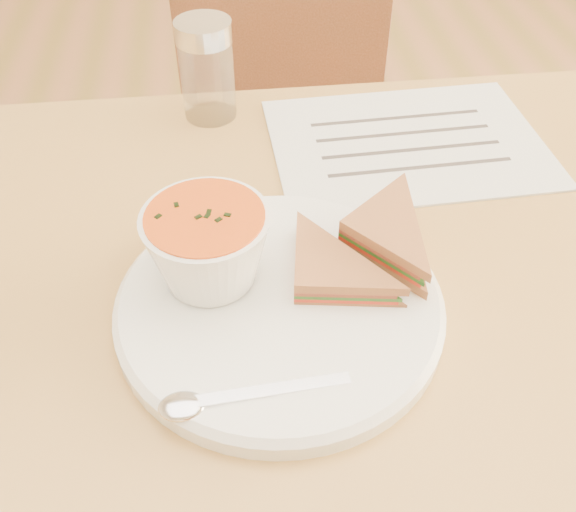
{
  "coord_description": "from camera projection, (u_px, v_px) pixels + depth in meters",
  "views": [
    {
      "loc": [
        -0.04,
        -0.42,
        1.19
      ],
      "look_at": [
        0.0,
        -0.02,
        0.8
      ],
      "focal_mm": 40.0,
      "sensor_mm": 36.0,
      "label": 1
    }
  ],
  "objects": [
    {
      "name": "spoon",
      "position": [
        252.0,
        394.0,
        0.49
      ],
      "size": [
        0.18,
        0.05,
        0.01
      ],
      "primitive_type": null,
      "rotation": [
        0.0,
        0.0,
        0.08
      ],
      "color": "silver",
      "rests_on": "plate"
    },
    {
      "name": "paper_menu",
      "position": [
        407.0,
        142.0,
        0.77
      ],
      "size": [
        0.33,
        0.25,
        0.0
      ],
      "primitive_type": null,
      "rotation": [
        0.0,
        0.0,
        0.04
      ],
      "color": "white",
      "rests_on": "dining_table"
    },
    {
      "name": "condiment_shaker",
      "position": [
        207.0,
        70.0,
        0.77
      ],
      "size": [
        0.08,
        0.08,
        0.12
      ],
      "primitive_type": null,
      "rotation": [
        0.0,
        0.0,
        0.31
      ],
      "color": "silver",
      "rests_on": "dining_table"
    },
    {
      "name": "soup_bowl",
      "position": [
        208.0,
        250.0,
        0.56
      ],
      "size": [
        0.14,
        0.14,
        0.08
      ],
      "primitive_type": null,
      "rotation": [
        0.0,
        0.0,
        -0.28
      ],
      "color": "white",
      "rests_on": "plate"
    },
    {
      "name": "plate",
      "position": [
        280.0,
        306.0,
        0.57
      ],
      "size": [
        0.36,
        0.36,
        0.02
      ],
      "primitive_type": null,
      "rotation": [
        0.0,
        0.0,
        0.3
      ],
      "color": "white",
      "rests_on": "dining_table"
    },
    {
      "name": "chair_far",
      "position": [
        257.0,
        154.0,
        1.22
      ],
      "size": [
        0.54,
        0.54,
        0.96
      ],
      "primitive_type": null,
      "rotation": [
        0.0,
        0.0,
        2.81
      ],
      "color": "brown",
      "rests_on": "floor"
    },
    {
      "name": "sandwich_half_b",
      "position": [
        338.0,
        234.0,
        0.59
      ],
      "size": [
        0.14,
        0.14,
        0.03
      ],
      "primitive_type": null,
      "rotation": [
        0.0,
        0.0,
        -0.87
      ],
      "color": "#A76F3B",
      "rests_on": "plate"
    },
    {
      "name": "dining_table",
      "position": [
        284.0,
        468.0,
        0.87
      ],
      "size": [
        1.0,
        0.7,
        0.75
      ],
      "primitive_type": null,
      "color": "#A16932",
      "rests_on": "floor"
    },
    {
      "name": "sandwich_half_a",
      "position": [
        294.0,
        298.0,
        0.55
      ],
      "size": [
        0.11,
        0.11,
        0.03
      ],
      "primitive_type": null,
      "rotation": [
        0.0,
        0.0,
        -0.16
      ],
      "color": "#A76F3B",
      "rests_on": "plate"
    }
  ]
}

